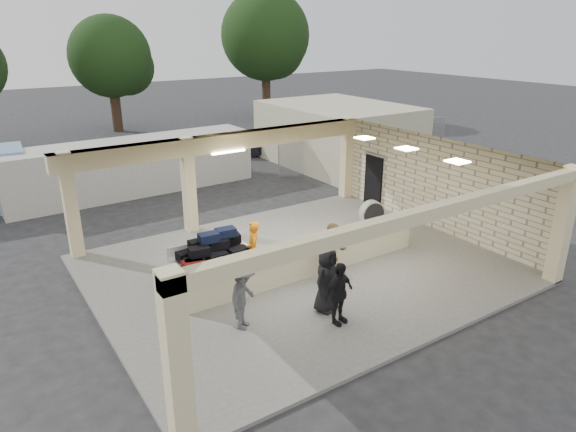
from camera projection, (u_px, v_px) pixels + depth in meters
ground at (299, 270)px, 15.95m from camera, size 120.00×120.00×0.00m
pavilion at (293, 222)px, 16.11m from camera, size 12.01×10.00×3.55m
baggage_counter at (308, 259)px, 15.36m from camera, size 8.20×0.58×0.98m
luggage_cart at (214, 254)px, 15.01m from camera, size 2.49×1.57×1.44m
drum_fan at (372, 213)px, 18.87m from camera, size 0.99×0.53×1.05m
baggage_handler at (253, 249)px, 15.12m from camera, size 0.59×0.71×1.71m
passenger_a at (333, 253)px, 14.73m from camera, size 0.88×0.40×1.80m
passenger_b at (339, 294)px, 12.65m from camera, size 1.01×0.51×1.65m
passenger_c at (243, 296)px, 12.45m from camera, size 1.10×1.03×1.74m
passenger_d at (326, 279)px, 13.22m from camera, size 0.94×0.61×1.79m
car_white_a at (301, 139)px, 31.50m from camera, size 4.95×3.24×1.30m
car_white_b at (346, 132)px, 33.50m from camera, size 4.29×2.28×1.29m
car_dark at (234, 143)px, 30.20m from camera, size 4.33×3.83×1.43m
container_white at (133, 166)px, 23.16m from camera, size 11.11×2.53×2.39m
fence at (370, 144)px, 28.33m from camera, size 12.06×0.06×2.03m
tree_mid at (114, 60)px, 35.90m from camera, size 6.00×5.60×8.00m
tree_right at (268, 39)px, 40.90m from camera, size 7.20×7.00×10.00m
adjacent_building at (338, 134)px, 28.14m from camera, size 6.00×8.00×3.20m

